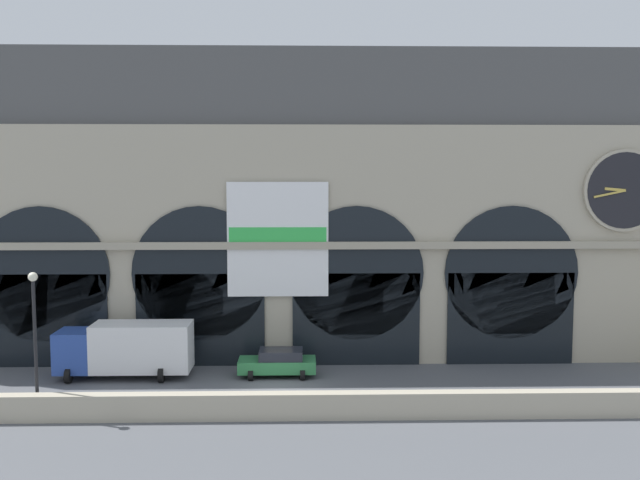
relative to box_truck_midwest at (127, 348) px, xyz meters
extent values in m
plane|color=#54565B|center=(8.53, -2.58, -1.70)|extent=(200.00, 200.00, 0.00)
cube|color=#B2A891|center=(8.53, -7.02, -1.07)|extent=(90.00, 0.70, 1.26)
cube|color=#B2A891|center=(8.53, 5.41, 5.51)|extent=(48.67, 5.98, 14.43)
cube|color=#4C4C4C|center=(8.53, 5.71, 15.06)|extent=(48.67, 5.38, 4.66)
cube|color=black|center=(-5.51, 2.37, 1.10)|extent=(7.68, 0.20, 5.60)
cylinder|color=black|center=(-5.51, 2.37, 3.90)|extent=(8.08, 0.20, 8.08)
cube|color=black|center=(3.85, 2.37, 1.10)|extent=(7.68, 0.20, 5.60)
cylinder|color=black|center=(3.85, 2.37, 3.90)|extent=(8.08, 0.20, 8.08)
cube|color=black|center=(13.21, 2.37, 1.10)|extent=(7.68, 0.20, 5.60)
cylinder|color=black|center=(13.21, 2.37, 3.90)|extent=(8.08, 0.20, 8.08)
cube|color=black|center=(22.57, 2.37, 1.10)|extent=(7.68, 0.20, 5.60)
cylinder|color=black|center=(22.57, 2.37, 3.90)|extent=(8.08, 0.20, 8.08)
cylinder|color=#B2A891|center=(29.22, 2.27, 8.85)|extent=(4.92, 0.25, 4.92)
cylinder|color=black|center=(29.22, 2.15, 8.85)|extent=(4.56, 0.06, 4.56)
cube|color=gold|center=(28.60, 2.09, 8.91)|extent=(1.26, 0.04, 0.27)
cube|color=gold|center=(28.27, 2.07, 8.65)|extent=(1.92, 0.04, 0.51)
cube|color=white|center=(8.51, 2.25, 5.96)|extent=(6.01, 0.12, 6.83)
cube|color=green|center=(8.51, 2.17, 6.19)|extent=(5.77, 0.04, 0.98)
cube|color=#A49A85|center=(8.53, 2.27, 5.59)|extent=(48.67, 0.50, 0.44)
cube|color=#28479E|center=(-2.86, 0.00, -0.13)|extent=(2.00, 2.30, 2.30)
cube|color=white|center=(0.89, 0.00, 0.07)|extent=(5.50, 2.30, 2.70)
cylinder|color=black|center=(-2.96, -1.04, -1.28)|extent=(0.28, 0.84, 0.84)
cylinder|color=black|center=(-2.96, 1.03, -1.28)|extent=(0.28, 0.84, 0.84)
cylinder|color=black|center=(2.14, -1.04, -1.28)|extent=(0.28, 0.84, 0.84)
cylinder|color=black|center=(2.14, 1.03, -1.28)|extent=(0.28, 0.84, 0.84)
cube|color=#2D7A42|center=(8.52, 0.04, -1.05)|extent=(4.40, 1.80, 0.70)
cube|color=black|center=(8.74, 0.04, -0.43)|extent=(2.46, 1.62, 0.55)
cylinder|color=black|center=(7.07, -0.77, -1.40)|extent=(0.28, 0.60, 0.60)
cylinder|color=black|center=(7.07, 0.85, -1.40)|extent=(0.28, 0.60, 0.60)
cylinder|color=black|center=(9.97, -0.77, -1.40)|extent=(0.28, 0.60, 0.60)
cylinder|color=black|center=(9.97, 0.85, -1.40)|extent=(0.28, 0.60, 0.60)
cylinder|color=black|center=(-2.68, -6.22, 1.55)|extent=(0.16, 0.16, 6.50)
sphere|color=#F2EDCC|center=(-2.68, -6.22, 4.98)|extent=(0.44, 0.44, 0.44)
camera|label=1|loc=(10.03, -38.79, 9.66)|focal=38.96mm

